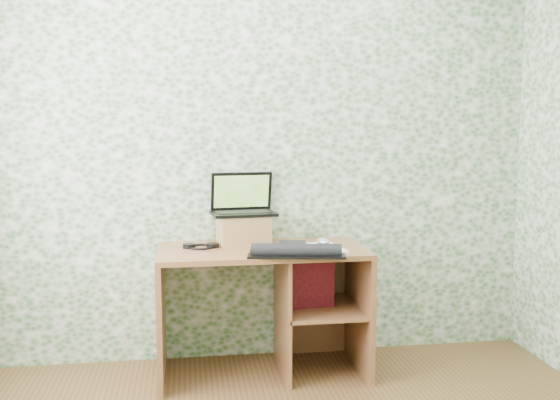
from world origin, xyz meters
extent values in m
plane|color=silver|center=(0.00, 1.75, 1.30)|extent=(3.50, 0.00, 3.50)
cube|color=brown|center=(0.00, 1.44, 0.73)|extent=(1.20, 0.60, 0.03)
cube|color=brown|center=(-0.58, 1.44, 0.36)|extent=(0.03, 0.60, 0.72)
cube|color=brown|center=(0.58, 1.44, 0.36)|extent=(0.03, 0.60, 0.72)
cube|color=brown|center=(0.12, 1.44, 0.36)|extent=(0.02, 0.56, 0.72)
cube|color=brown|center=(0.35, 1.44, 0.38)|extent=(0.46, 0.56, 0.02)
cube|color=brown|center=(0.36, 1.73, 0.36)|extent=(0.48, 0.02, 0.72)
cube|color=#A5794A|center=(-0.10, 1.58, 0.84)|extent=(0.32, 0.28, 0.18)
cube|color=black|center=(-0.10, 1.58, 0.94)|extent=(0.40, 0.30, 0.02)
cube|color=black|center=(-0.10, 1.58, 0.95)|extent=(0.34, 0.18, 0.00)
cube|color=black|center=(-0.10, 1.69, 1.06)|extent=(0.38, 0.10, 0.23)
cube|color=#3B5E1B|center=(-0.10, 1.68, 1.06)|extent=(0.34, 0.08, 0.20)
cube|color=black|center=(0.15, 1.28, 0.77)|extent=(0.49, 0.24, 0.04)
cube|color=black|center=(0.15, 1.28, 0.78)|extent=(0.17, 0.17, 0.06)
cylinder|color=black|center=(0.15, 1.16, 0.79)|extent=(0.49, 0.15, 0.07)
cube|color=black|center=(0.15, 1.16, 0.76)|extent=(0.54, 0.19, 0.01)
torus|color=black|center=(-0.35, 1.50, 0.76)|extent=(0.15, 0.15, 0.01)
cylinder|color=black|center=(-0.42, 1.51, 0.76)|extent=(0.07, 0.07, 0.03)
cylinder|color=black|center=(-0.28, 1.50, 0.76)|extent=(0.07, 0.07, 0.03)
cube|color=white|center=(0.33, 1.34, 0.76)|extent=(0.25, 0.33, 0.01)
ellipsoid|color=silver|center=(0.34, 1.35, 0.78)|extent=(0.10, 0.13, 0.04)
cylinder|color=black|center=(0.40, 1.41, 0.77)|extent=(0.09, 0.13, 0.01)
cube|color=maroon|center=(0.29, 1.44, 0.54)|extent=(0.26, 0.10, 0.31)
camera|label=1|loc=(-0.43, -2.10, 1.45)|focal=40.00mm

